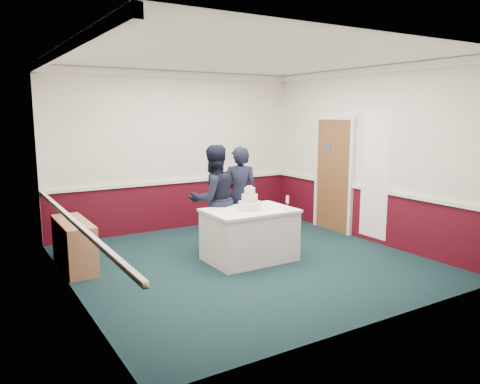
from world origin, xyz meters
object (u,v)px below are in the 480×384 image
person_woman (240,195)px  person_man (214,199)px  champagne_flute (288,200)px  cake_table (250,234)px  sideboard (74,245)px  wedding_cake (250,202)px  cake_knife (255,212)px

person_woman → person_man: bearing=51.9°
person_woman → champagne_flute: bearing=130.0°
champagne_flute → person_woman: 1.15m
cake_table → person_woman: bearing=67.7°
sideboard → cake_table: bearing=-22.7°
cake_table → person_woman: 1.03m
wedding_cake → champagne_flute: 0.57m
sideboard → cake_table: 2.57m
champagne_flute → person_man: person_man is taller
wedding_cake → person_woman: bearing=67.7°
cake_knife → person_woman: size_ratio=0.13×
cake_knife → sideboard: bearing=137.9°
cake_knife → person_man: person_man is taller
cake_table → cake_knife: (-0.03, -0.20, 0.39)m
champagne_flute → person_woman: (-0.15, 1.14, -0.09)m
sideboard → cake_knife: size_ratio=5.45×
sideboard → person_woman: size_ratio=0.71×
wedding_cake → cake_knife: 0.23m
sideboard → wedding_cake: size_ratio=3.30×
cake_knife → person_man: (-0.24, 0.84, 0.08)m
sideboard → person_man: (2.10, -0.35, 0.52)m
cake_knife → person_woman: bearing=55.1°
person_man → person_woman: person_man is taller
sideboard → champagne_flute: bearing=-23.9°
person_woman → cake_knife: bearing=102.8°
cake_table → person_man: bearing=112.9°
cake_knife → person_man: size_ratio=0.13×
sideboard → champagne_flute: champagne_flute is taller
champagne_flute → wedding_cake: bearing=150.8°
champagne_flute → person_woman: person_woman is taller
wedding_cake → person_woman: size_ratio=0.22×
sideboard → person_woman: (2.72, -0.13, 0.49)m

